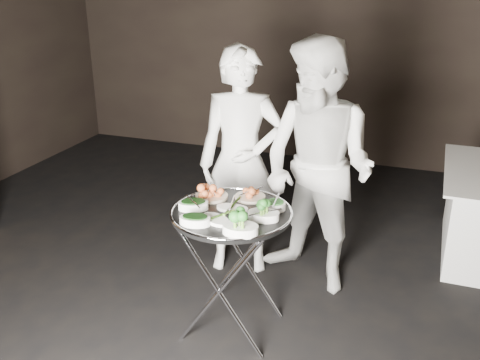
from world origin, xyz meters
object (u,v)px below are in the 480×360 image
(serving_tray, at_px, (231,213))
(waiter_left, at_px, (241,163))
(tray_stand, at_px, (232,266))
(waiter_right, at_px, (318,169))

(serving_tray, height_order, waiter_left, waiter_left)
(tray_stand, bearing_deg, waiter_right, 63.21)
(waiter_left, height_order, waiter_right, waiter_right)
(serving_tray, bearing_deg, waiter_left, 105.33)
(waiter_left, bearing_deg, waiter_right, -21.26)
(waiter_left, bearing_deg, serving_tray, -90.88)
(tray_stand, height_order, serving_tray, serving_tray)
(serving_tray, bearing_deg, waiter_right, 63.21)
(tray_stand, xyz_separation_m, waiter_left, (-0.21, 0.76, 0.38))
(serving_tray, bearing_deg, tray_stand, 0.00)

